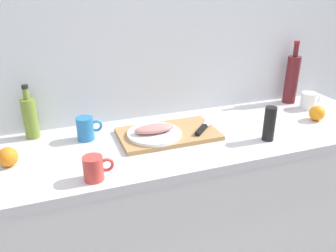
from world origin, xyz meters
The scene contains 14 objects.
back_wall centered at (0.00, 0.33, 1.25)m, with size 3.20×0.05×2.50m, color silver.
kitchen_counter centered at (0.00, 0.00, 0.45)m, with size 2.00×0.60×0.90m.
cutting_board centered at (-0.12, 0.04, 0.91)m, with size 0.45×0.27×0.02m, color tan.
white_plate centered at (-0.19, 0.02, 0.93)m, with size 0.25×0.25×0.01m, color white.
fish_fillet centered at (-0.19, 0.02, 0.95)m, with size 0.19×0.08×0.04m, color tan.
chef_knife centered at (0.07, 0.02, 0.93)m, with size 0.22×0.23×0.02m.
olive_oil_bottle centered at (-0.71, 0.24, 1.00)m, with size 0.06×0.06×0.25m.
wine_bottle centered at (0.71, 0.23, 1.04)m, with size 0.07×0.07×0.36m.
coffee_mug_0 centered at (-0.49, -0.22, 0.95)m, with size 0.11×0.07×0.09m.
coffee_mug_1 centered at (0.75, 0.11, 0.95)m, with size 0.12×0.08×0.09m.
coffee_mug_2 centered at (-0.48, 0.13, 0.95)m, with size 0.12×0.08×0.11m.
orange_0 centered at (0.67, -0.05, 0.94)m, with size 0.08×0.08×0.08m, color orange.
orange_1 centered at (-0.80, -0.01, 0.94)m, with size 0.08×0.08×0.08m, color orange.
pepper_mill centered at (0.30, -0.16, 0.98)m, with size 0.05×0.05×0.16m, color black.
Camera 1 is at (-0.61, -1.32, 1.58)m, focal length 36.53 mm.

